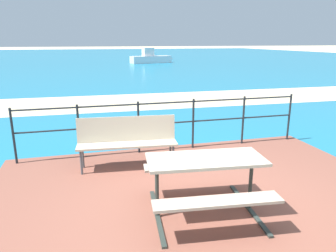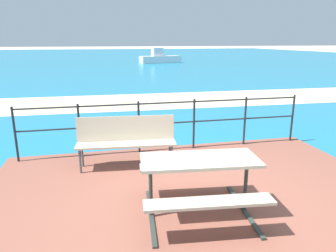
{
  "view_description": "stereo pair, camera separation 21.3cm",
  "coord_description": "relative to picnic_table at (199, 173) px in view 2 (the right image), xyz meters",
  "views": [
    {
      "loc": [
        -1.57,
        -3.75,
        2.33
      ],
      "look_at": [
        -0.04,
        2.08,
        0.67
      ],
      "focal_mm": 33.44,
      "sensor_mm": 36.0,
      "label": 1
    },
    {
      "loc": [
        -1.37,
        -3.8,
        2.33
      ],
      "look_at": [
        -0.04,
        2.08,
        0.67
      ],
      "focal_mm": 33.44,
      "sensor_mm": 36.0,
      "label": 2
    }
  ],
  "objects": [
    {
      "name": "beach_strip",
      "position": [
        0.14,
        8.48,
        -0.65
      ],
      "size": [
        54.07,
        4.68,
        0.01
      ],
      "primitive_type": "cube",
      "rotation": [
        0.0,
        0.0,
        -0.02
      ],
      "color": "beige",
      "rests_on": "ground"
    },
    {
      "name": "railing_fence",
      "position": [
        0.14,
        2.58,
        0.08
      ],
      "size": [
        5.94,
        0.04,
        1.08
      ],
      "color": "#1E2328",
      "rests_on": "patio_paving"
    },
    {
      "name": "patio_paving",
      "position": [
        0.14,
        0.21,
        -0.62
      ],
      "size": [
        6.4,
        5.2,
        0.06
      ],
      "primitive_type": "cube",
      "color": "brown",
      "rests_on": "ground"
    },
    {
      "name": "sea_water",
      "position": [
        0.14,
        40.21,
        -0.65
      ],
      "size": [
        90.0,
        90.0,
        0.01
      ],
      "primitive_type": "cube",
      "color": "teal",
      "rests_on": "ground"
    },
    {
      "name": "park_bench",
      "position": [
        -0.78,
        1.9,
        -0.03
      ],
      "size": [
        1.81,
        0.57,
        0.93
      ],
      "rotation": [
        0.0,
        0.0,
        -0.09
      ],
      "color": "#BCAD93",
      "rests_on": "patio_paving"
    },
    {
      "name": "ground_plane",
      "position": [
        0.14,
        0.21,
        -0.65
      ],
      "size": [
        240.0,
        240.0,
        0.0
      ],
      "primitive_type": "plane",
      "color": "beige"
    },
    {
      "name": "picnic_table",
      "position": [
        0.0,
        0.0,
        0.0
      ],
      "size": [
        1.65,
        1.51,
        0.8
      ],
      "rotation": [
        0.0,
        0.0,
        -0.1
      ],
      "color": "tan",
      "rests_on": "patio_paving"
    },
    {
      "name": "boat_near",
      "position": [
        5.39,
        29.38,
        -0.16
      ],
      "size": [
        4.86,
        2.12,
        1.57
      ],
      "rotation": [
        0.0,
        0.0,
        0.21
      ],
      "color": "silver",
      "rests_on": "sea_water"
    }
  ]
}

